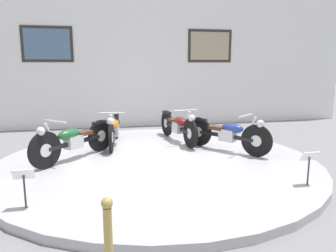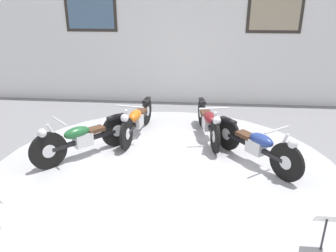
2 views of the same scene
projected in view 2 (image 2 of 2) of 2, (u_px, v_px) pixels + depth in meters
ground_plane at (166, 176)px, 5.57m from camera, size 60.00×60.00×0.00m
display_platform at (166, 172)px, 5.55m from camera, size 5.90×5.90×0.12m
back_wall at (181, 21)px, 8.68m from camera, size 14.00×0.22×4.44m
motorcycle_green at (83, 137)px, 5.81m from camera, size 1.41×1.49×0.80m
motorcycle_orange at (137, 119)px, 6.70m from camera, size 0.54×1.95×0.78m
motorcycle_maroon at (208, 121)px, 6.58m from camera, size 0.54×1.96×0.79m
motorcycle_blue at (256, 144)px, 5.56m from camera, size 1.26×1.59×0.79m
info_placard_front_centre at (326, 223)px, 3.64m from camera, size 0.26×0.11×0.51m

